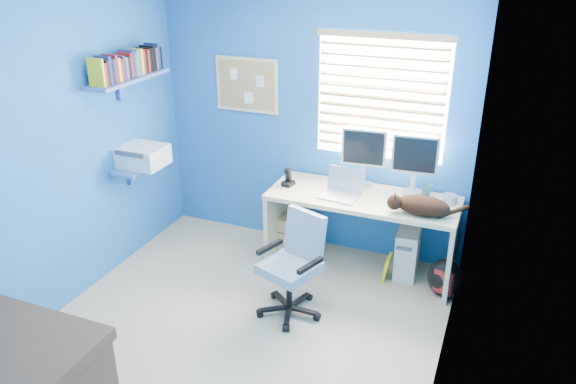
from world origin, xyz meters
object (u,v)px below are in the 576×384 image
at_px(desk, 361,233).
at_px(laptop, 340,186).
at_px(cat, 423,206).
at_px(tower_pc, 408,250).
at_px(office_chair, 293,277).

height_order(desk, laptop, laptop).
distance_m(cat, tower_pc, 0.67).
height_order(laptop, office_chair, laptop).
bearing_deg(office_chair, desk, 68.46).
bearing_deg(cat, desk, 149.99).
xyz_separation_m(desk, laptop, (-0.19, -0.10, 0.48)).
height_order(desk, office_chair, office_chair).
distance_m(desk, tower_pc, 0.45).
xyz_separation_m(desk, tower_pc, (0.42, 0.11, -0.14)).
height_order(cat, office_chair, cat).
relative_size(desk, tower_pc, 3.72).
xyz_separation_m(laptop, cat, (0.74, -0.07, -0.03)).
bearing_deg(cat, office_chair, -155.19).
xyz_separation_m(desk, cat, (0.54, -0.17, 0.45)).
distance_m(tower_pc, office_chair, 1.22).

